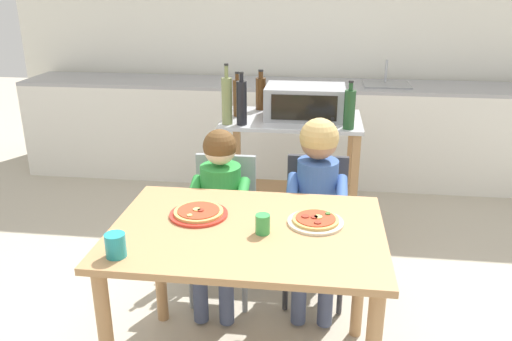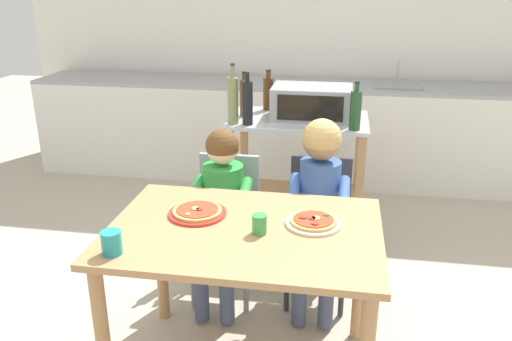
{
  "view_description": "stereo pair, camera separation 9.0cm",
  "coord_description": "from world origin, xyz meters",
  "px_view_note": "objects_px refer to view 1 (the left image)",
  "views": [
    {
      "loc": [
        0.29,
        -1.95,
        1.75
      ],
      "look_at": [
        0.0,
        0.3,
        0.91
      ],
      "focal_mm": 36.27,
      "sensor_mm": 36.0,
      "label": 1
    },
    {
      "loc": [
        0.38,
        -1.94,
        1.75
      ],
      "look_at": [
        0.0,
        0.3,
        0.91
      ],
      "focal_mm": 36.27,
      "sensor_mm": 36.0,
      "label": 2
    }
  ],
  "objects_px": {
    "bottle_squat_spirits": "(349,109)",
    "dining_chair_right": "(316,218)",
    "bottle_tall_green_wine": "(242,102)",
    "pizza_plate_red_rimmed": "(199,213)",
    "drinking_cup_teal": "(116,245)",
    "child_in_green_shirt": "(219,200)",
    "child_in_blue_striped_shirt": "(317,191)",
    "drinking_cup_green": "(263,224)",
    "dining_chair_left": "(224,217)",
    "pizza_plate_cream": "(316,221)",
    "bottle_slim_sauce": "(237,97)",
    "kitchen_island_cart": "(291,159)",
    "dining_table": "(247,252)",
    "toaster_oven": "(305,102)",
    "bottle_dark_olive_oil": "(261,93)",
    "bottle_clear_vinegar": "(227,100)"
  },
  "relations": [
    {
      "from": "dining_chair_left",
      "to": "drinking_cup_teal",
      "type": "distance_m",
      "value": 1.04
    },
    {
      "from": "kitchen_island_cart",
      "to": "dining_chair_right",
      "type": "bearing_deg",
      "value": -75.21
    },
    {
      "from": "child_in_blue_striped_shirt",
      "to": "drinking_cup_green",
      "type": "relative_size",
      "value": 12.69
    },
    {
      "from": "child_in_green_shirt",
      "to": "pizza_plate_cream",
      "type": "height_order",
      "value": "child_in_green_shirt"
    },
    {
      "from": "pizza_plate_cream",
      "to": "dining_chair_left",
      "type": "bearing_deg",
      "value": 131.57
    },
    {
      "from": "bottle_slim_sauce",
      "to": "drinking_cup_teal",
      "type": "xyz_separation_m",
      "value": [
        -0.19,
        -1.73,
        -0.2
      ]
    },
    {
      "from": "child_in_green_shirt",
      "to": "child_in_blue_striped_shirt",
      "type": "distance_m",
      "value": 0.53
    },
    {
      "from": "drinking_cup_teal",
      "to": "bottle_squat_spirits",
      "type": "bearing_deg",
      "value": 58.44
    },
    {
      "from": "child_in_green_shirt",
      "to": "drinking_cup_teal",
      "type": "relative_size",
      "value": 10.62
    },
    {
      "from": "bottle_tall_green_wine",
      "to": "pizza_plate_red_rimmed",
      "type": "xyz_separation_m",
      "value": [
        -0.02,
        -1.12,
        -0.25
      ]
    },
    {
      "from": "bottle_squat_spirits",
      "to": "dining_table",
      "type": "height_order",
      "value": "bottle_squat_spirits"
    },
    {
      "from": "bottle_slim_sauce",
      "to": "child_in_green_shirt",
      "type": "relative_size",
      "value": 0.3
    },
    {
      "from": "bottle_squat_spirits",
      "to": "toaster_oven",
      "type": "bearing_deg",
      "value": 139.03
    },
    {
      "from": "bottle_dark_olive_oil",
      "to": "kitchen_island_cart",
      "type": "bearing_deg",
      "value": -41.95
    },
    {
      "from": "drinking_cup_teal",
      "to": "kitchen_island_cart",
      "type": "bearing_deg",
      "value": 72.04
    },
    {
      "from": "bottle_clear_vinegar",
      "to": "dining_table",
      "type": "height_order",
      "value": "bottle_clear_vinegar"
    },
    {
      "from": "bottle_tall_green_wine",
      "to": "child_in_blue_striped_shirt",
      "type": "relative_size",
      "value": 0.32
    },
    {
      "from": "child_in_blue_striped_shirt",
      "to": "pizza_plate_red_rimmed",
      "type": "xyz_separation_m",
      "value": [
        -0.52,
        -0.51,
        0.07
      ]
    },
    {
      "from": "bottle_clear_vinegar",
      "to": "bottle_slim_sauce",
      "type": "distance_m",
      "value": 0.22
    },
    {
      "from": "bottle_tall_green_wine",
      "to": "child_in_green_shirt",
      "type": "relative_size",
      "value": 0.34
    },
    {
      "from": "drinking_cup_teal",
      "to": "child_in_green_shirt",
      "type": "bearing_deg",
      "value": 74.8
    },
    {
      "from": "child_in_blue_striped_shirt",
      "to": "pizza_plate_cream",
      "type": "xyz_separation_m",
      "value": [
        -0.0,
        -0.52,
        0.07
      ]
    },
    {
      "from": "bottle_clear_vinegar",
      "to": "dining_chair_left",
      "type": "relative_size",
      "value": 0.47
    },
    {
      "from": "toaster_oven",
      "to": "bottle_tall_green_wine",
      "type": "height_order",
      "value": "bottle_tall_green_wine"
    },
    {
      "from": "kitchen_island_cart",
      "to": "toaster_oven",
      "type": "bearing_deg",
      "value": 15.3
    },
    {
      "from": "bottle_clear_vinegar",
      "to": "dining_chair_right",
      "type": "height_order",
      "value": "bottle_clear_vinegar"
    },
    {
      "from": "bottle_squat_spirits",
      "to": "pizza_plate_red_rimmed",
      "type": "relative_size",
      "value": 1.15
    },
    {
      "from": "pizza_plate_red_rimmed",
      "to": "bottle_squat_spirits",
      "type": "bearing_deg",
      "value": 57.95
    },
    {
      "from": "toaster_oven",
      "to": "dining_chair_right",
      "type": "distance_m",
      "value": 0.9
    },
    {
      "from": "drinking_cup_green",
      "to": "dining_chair_left",
      "type": "bearing_deg",
      "value": 113.3
    },
    {
      "from": "toaster_oven",
      "to": "drinking_cup_green",
      "type": "distance_m",
      "value": 1.5
    },
    {
      "from": "bottle_dark_olive_oil",
      "to": "bottle_squat_spirits",
      "type": "xyz_separation_m",
      "value": [
        0.6,
        -0.44,
        0.01
      ]
    },
    {
      "from": "dining_chair_right",
      "to": "pizza_plate_red_rimmed",
      "type": "xyz_separation_m",
      "value": [
        -0.52,
        -0.62,
        0.29
      ]
    },
    {
      "from": "bottle_tall_green_wine",
      "to": "pizza_plate_red_rimmed",
      "type": "height_order",
      "value": "bottle_tall_green_wine"
    },
    {
      "from": "pizza_plate_red_rimmed",
      "to": "dining_chair_right",
      "type": "bearing_deg",
      "value": 50.12
    },
    {
      "from": "dining_chair_left",
      "to": "bottle_tall_green_wine",
      "type": "bearing_deg",
      "value": 87.61
    },
    {
      "from": "bottle_slim_sauce",
      "to": "dining_chair_left",
      "type": "distance_m",
      "value": 0.93
    },
    {
      "from": "bottle_squat_spirits",
      "to": "dining_chair_right",
      "type": "bearing_deg",
      "value": -109.81
    },
    {
      "from": "bottle_tall_green_wine",
      "to": "bottle_dark_olive_oil",
      "type": "xyz_separation_m",
      "value": [
        0.07,
        0.42,
        -0.02
      ]
    },
    {
      "from": "dining_table",
      "to": "pizza_plate_cream",
      "type": "height_order",
      "value": "pizza_plate_cream"
    },
    {
      "from": "dining_chair_right",
      "to": "drinking_cup_teal",
      "type": "relative_size",
      "value": 8.67
    },
    {
      "from": "bottle_slim_sauce",
      "to": "dining_table",
      "type": "distance_m",
      "value": 1.51
    },
    {
      "from": "bottle_clear_vinegar",
      "to": "pizza_plate_red_rimmed",
      "type": "bearing_deg",
      "value": -86.35
    },
    {
      "from": "dining_chair_right",
      "to": "drinking_cup_teal",
      "type": "height_order",
      "value": "drinking_cup_teal"
    },
    {
      "from": "bottle_squat_spirits",
      "to": "pizza_plate_cream",
      "type": "distance_m",
      "value": 1.16
    },
    {
      "from": "child_in_green_shirt",
      "to": "pizza_plate_red_rimmed",
      "type": "xyz_separation_m",
      "value": [
        -0.0,
        -0.45,
        0.13
      ]
    },
    {
      "from": "dining_chair_left",
      "to": "bottle_slim_sauce",
      "type": "bearing_deg",
      "value": 93.0
    },
    {
      "from": "kitchen_island_cart",
      "to": "dining_chair_left",
      "type": "bearing_deg",
      "value": -113.51
    },
    {
      "from": "toaster_oven",
      "to": "pizza_plate_cream",
      "type": "distance_m",
      "value": 1.39
    },
    {
      "from": "kitchen_island_cart",
      "to": "dining_chair_left",
      "type": "height_order",
      "value": "kitchen_island_cart"
    }
  ]
}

